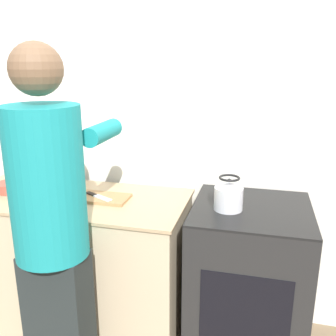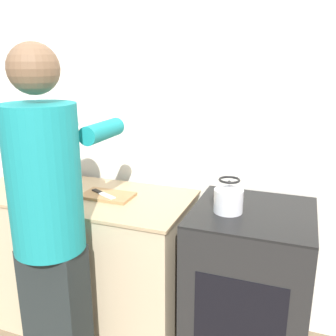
% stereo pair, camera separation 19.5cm
% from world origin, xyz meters
% --- Properties ---
extents(wall_back, '(8.00, 0.05, 2.60)m').
position_xyz_m(wall_back, '(0.00, 0.70, 1.30)').
color(wall_back, silver).
rests_on(wall_back, ground_plane).
extents(counter, '(1.39, 0.63, 0.90)m').
position_xyz_m(counter, '(-0.35, 0.30, 0.45)').
color(counter, '#C6B28E').
rests_on(counter, ground_plane).
extents(oven, '(0.63, 0.64, 0.93)m').
position_xyz_m(oven, '(0.71, 0.32, 0.47)').
color(oven, black).
rests_on(oven, ground_plane).
extents(person, '(0.38, 0.61, 1.77)m').
position_xyz_m(person, '(-0.17, -0.21, 0.96)').
color(person, '#222929').
rests_on(person, ground_plane).
extents(cutting_board, '(0.31, 0.18, 0.02)m').
position_xyz_m(cutting_board, '(-0.15, 0.31, 0.91)').
color(cutting_board, '#A87A4C').
rests_on(cutting_board, counter).
extents(knife, '(0.20, 0.12, 0.01)m').
position_xyz_m(knife, '(-0.18, 0.30, 0.92)').
color(knife, silver).
rests_on(knife, cutting_board).
extents(kettle, '(0.15, 0.15, 0.18)m').
position_xyz_m(kettle, '(0.59, 0.26, 1.01)').
color(kettle, silver).
rests_on(kettle, oven).
extents(bowl_prep, '(0.18, 0.18, 0.06)m').
position_xyz_m(bowl_prep, '(-0.76, 0.30, 0.93)').
color(bowl_prep, '#9E4738').
rests_on(bowl_prep, counter).
extents(bowl_mixing, '(0.15, 0.15, 0.06)m').
position_xyz_m(bowl_mixing, '(-0.51, 0.35, 0.93)').
color(bowl_mixing, silver).
rests_on(bowl_mixing, counter).
extents(canister_jar, '(0.12, 0.12, 0.16)m').
position_xyz_m(canister_jar, '(-0.67, 0.45, 0.98)').
color(canister_jar, '#4C4C51').
rests_on(canister_jar, counter).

